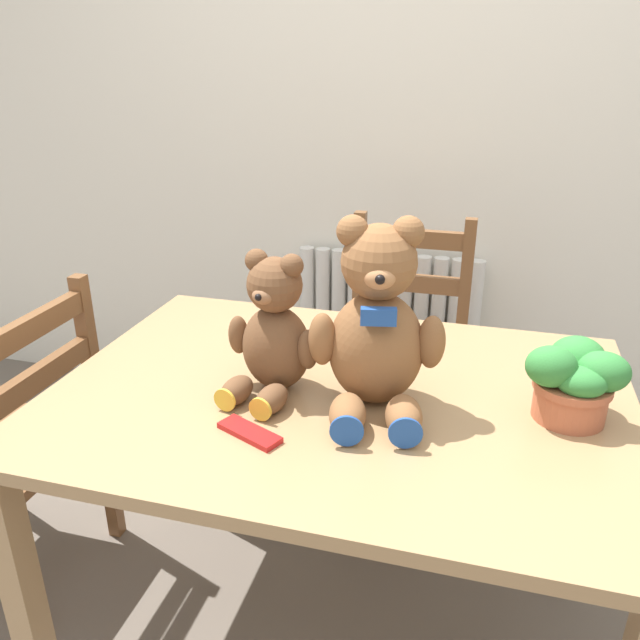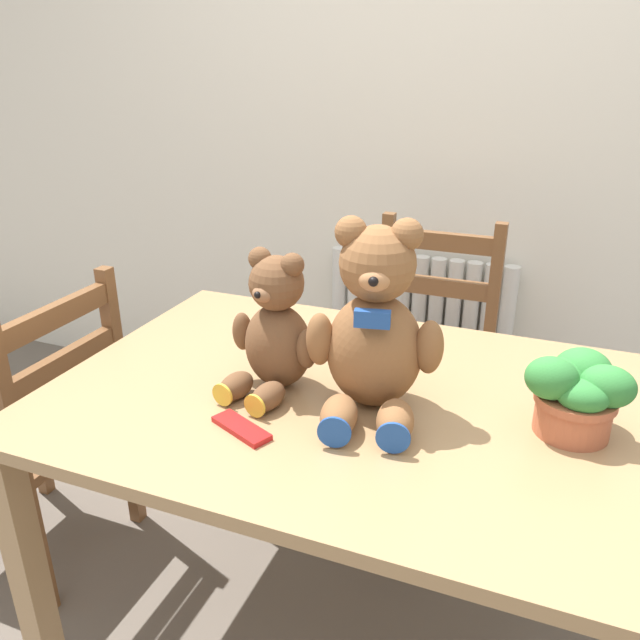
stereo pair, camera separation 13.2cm
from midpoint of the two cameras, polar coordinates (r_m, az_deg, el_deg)
The scene contains 9 objects.
wall_back at distance 2.44m, azimuth 7.68°, elevation 18.74°, with size 8.00×0.04×2.60m, color silver.
radiator at distance 2.63m, azimuth 4.58°, elevation -2.55°, with size 0.75×0.10×0.75m.
dining_table at distance 1.46m, azimuth -0.85°, elevation -10.15°, with size 1.27×0.91×0.78m.
wooden_chair_behind at distance 2.20m, azimuth 5.78°, elevation -4.40°, with size 0.41×0.40×0.98m.
wooden_chair_side at distance 2.03m, azimuth -28.14°, elevation -10.19°, with size 0.44×0.45×0.91m.
teddy_bear_left at distance 1.36m, azimuth -7.06°, elevation -1.25°, with size 0.22×0.24×0.32m.
teddy_bear_right at distance 1.27m, azimuth 2.29°, elevation -0.82°, with size 0.29×0.31×0.41m.
potted_plant at distance 1.33m, azimuth 19.57°, elevation -5.10°, with size 0.20×0.17×0.17m.
chocolate_bar at distance 1.26m, azimuth -9.51°, elevation -10.21°, with size 0.14×0.05×0.01m, color red.
Camera 1 is at (0.28, -0.74, 1.46)m, focal length 35.00 mm.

